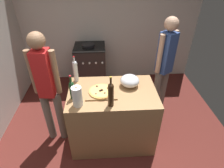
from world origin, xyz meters
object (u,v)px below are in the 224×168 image
paper_towel_roll (77,97)px  wine_bottle_amber (75,70)px  mixing_bowl (130,81)px  person_in_stripes (47,86)px  person_in_red (164,64)px  wine_bottle_clear (72,89)px  pizza (101,91)px  stove (91,66)px  wine_bottle_green (111,94)px

paper_towel_roll → wine_bottle_amber: wine_bottle_amber is taller
mixing_bowl → person_in_stripes: (-1.09, -0.05, -0.00)m
person_in_stripes → person_in_red: 1.78m
mixing_bowl → person_in_red: 0.76m
wine_bottle_clear → pizza: bearing=13.5°
wine_bottle_clear → person_in_red: (1.35, 0.68, -0.05)m
mixing_bowl → stove: bearing=113.8°
person_in_red → paper_towel_roll: bearing=-147.6°
pizza → stove: 1.61m
wine_bottle_green → person_in_stripes: person_in_stripes is taller
wine_bottle_green → wine_bottle_amber: (-0.46, 0.57, -0.00)m
paper_towel_roll → stove: paper_towel_roll is taller
pizza → wine_bottle_green: (0.11, -0.25, 0.14)m
wine_bottle_amber → stove: (0.13, 1.20, -0.61)m
person_in_red → wine_bottle_green: bearing=-136.6°
wine_bottle_clear → person_in_red: size_ratio=0.19×
wine_bottle_amber → mixing_bowl: bearing=-13.5°
wine_bottle_clear → person_in_red: 1.51m
paper_towel_roll → stove: (0.06, 1.74, -0.56)m
stove → person_in_red: (1.22, -0.93, 0.52)m
stove → person_in_stripes: person_in_stripes is taller
mixing_bowl → paper_towel_roll: 0.76m
paper_towel_roll → wine_bottle_clear: 0.15m
mixing_bowl → wine_bottle_green: bearing=-125.5°
wine_bottle_clear → paper_towel_roll: bearing=-61.3°
pizza → wine_bottle_clear: size_ratio=0.98×
stove → person_in_stripes: bearing=-108.8°
mixing_bowl → wine_bottle_clear: (-0.74, -0.23, 0.06)m
person_in_red → mixing_bowl: bearing=-143.7°
person_in_red → wine_bottle_amber: bearing=-168.6°
mixing_bowl → wine_bottle_clear: 0.78m
wine_bottle_green → wine_bottle_clear: size_ratio=1.21×
pizza → person_in_red: bearing=30.7°
stove → person_in_red: person_in_red is taller
mixing_bowl → person_in_stripes: 1.10m
paper_towel_roll → person_in_stripes: (-0.43, 0.32, -0.05)m
wine_bottle_amber → paper_towel_roll: bearing=-82.5°
stove → wine_bottle_clear: bearing=-94.8°
pizza → mixing_bowl: size_ratio=1.25×
person_in_stripes → stove: bearing=71.2°
mixing_bowl → person_in_red: bearing=36.3°
wine_bottle_amber → pizza: bearing=-42.2°
pizza → paper_towel_roll: bearing=-141.9°
pizza → person_in_stripes: (-0.71, 0.10, 0.05)m
pizza → mixing_bowl: (0.39, 0.14, 0.05)m
mixing_bowl → person_in_red: person_in_red is taller
pizza → wine_bottle_amber: 0.50m
stove → person_in_red: 1.62m
wine_bottle_amber → person_in_stripes: size_ratio=0.23×
wine_bottle_green → stove: bearing=100.6°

